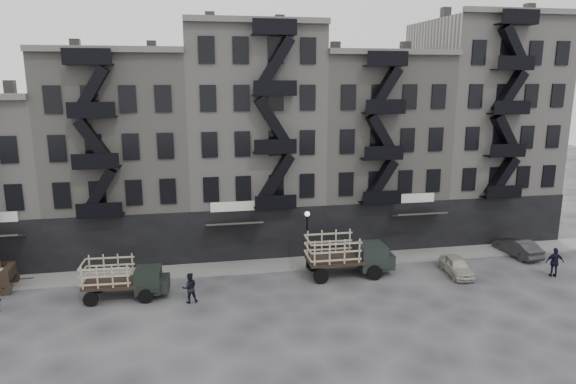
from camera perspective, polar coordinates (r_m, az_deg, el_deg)
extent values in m
plane|color=#38383A|center=(34.20, -1.90, -10.47)|extent=(140.00, 140.00, 0.00)
cube|color=slate|center=(37.61, -2.79, -8.14)|extent=(55.00, 2.50, 0.15)
cube|color=#4C4744|center=(43.02, -28.44, 10.08)|extent=(0.70, 0.70, 1.20)
cube|color=gray|center=(41.84, -17.86, 3.92)|extent=(10.00, 10.00, 15.00)
cube|color=black|center=(38.26, -18.17, -5.37)|extent=(10.00, 0.35, 4.00)
cube|color=#595651|center=(36.35, -19.69, 14.75)|extent=(10.00, 0.50, 0.40)
cube|color=#4C4744|center=(41.95, -22.84, 14.69)|extent=(0.70, 0.70, 1.20)
cube|color=#4C4744|center=(41.22, -15.08, 15.28)|extent=(0.70, 0.70, 1.20)
cube|color=gray|center=(41.64, -4.12, 5.85)|extent=(10.00, 10.00, 17.00)
cube|color=black|center=(38.20, -3.09, -4.76)|extent=(10.00, 0.35, 4.00)
cube|color=#595651|center=(36.43, -3.35, 18.59)|extent=(10.00, 0.50, 0.40)
cube|color=#4C4744|center=(41.32, -8.69, 18.33)|extent=(0.70, 0.70, 1.20)
cube|color=#4C4744|center=(41.91, -0.75, 18.39)|extent=(0.70, 0.70, 1.20)
cube|color=gray|center=(44.05, 8.98, 4.79)|extent=(10.00, 10.00, 15.00)
cube|color=black|center=(40.67, 11.04, -3.89)|extent=(10.00, 0.35, 4.00)
cube|color=#595651|center=(38.87, 12.00, 15.02)|extent=(10.00, 0.50, 0.40)
cube|color=#4C4744|center=(42.77, 5.43, 15.54)|extent=(0.70, 0.70, 1.20)
cube|color=#4C4744|center=(44.60, 12.49, 15.19)|extent=(0.70, 0.70, 1.20)
cube|color=gray|center=(48.16, 20.40, 6.62)|extent=(10.00, 10.00, 18.00)
cube|color=black|center=(45.26, 22.91, -2.97)|extent=(10.00, 0.35, 4.00)
cube|color=#595651|center=(43.88, 24.97, 17.80)|extent=(10.00, 0.50, 0.40)
cube|color=#4C4744|center=(46.76, 18.03, 18.44)|extent=(0.70, 0.70, 1.20)
cube|color=#4C4744|center=(49.55, 23.90, 17.64)|extent=(0.70, 0.70, 1.20)
cylinder|color=black|center=(36.41, 2.13, -5.64)|extent=(0.14, 0.14, 4.00)
sphere|color=silver|center=(35.80, 2.16, -2.45)|extent=(0.36, 0.36, 0.36)
cylinder|color=black|center=(37.27, -29.04, -9.32)|extent=(0.99, 0.14, 0.99)
cylinder|color=black|center=(38.89, -28.34, -8.35)|extent=(0.99, 0.14, 0.99)
cube|color=black|center=(37.78, -28.54, -7.74)|extent=(0.52, 1.46, 0.72)
cube|color=black|center=(33.90, -19.02, -9.55)|extent=(3.38, 2.09, 0.17)
cube|color=black|center=(33.50, -15.25, -9.38)|extent=(1.63, 1.81, 1.45)
cube|color=black|center=(33.51, -13.72, -9.83)|extent=(0.84, 1.49, 0.87)
cylinder|color=black|center=(32.89, -15.55, -11.11)|extent=(0.88, 0.25, 0.87)
cylinder|color=black|center=(34.65, -15.15, -9.83)|extent=(0.88, 0.25, 0.87)
cylinder|color=black|center=(33.48, -21.08, -11.08)|extent=(0.88, 0.25, 0.87)
cylinder|color=black|center=(35.21, -20.38, -9.83)|extent=(0.88, 0.25, 0.87)
cube|color=black|center=(35.60, 5.24, -7.51)|extent=(3.88, 2.32, 0.20)
cube|color=black|center=(36.29, 9.24, -7.03)|extent=(1.84, 2.06, 1.69)
cube|color=black|center=(36.74, 10.74, -7.41)|extent=(0.93, 1.71, 1.02)
cylinder|color=black|center=(35.53, 9.61, -8.85)|extent=(1.02, 0.27, 1.02)
cylinder|color=black|center=(37.53, 8.48, -7.62)|extent=(1.02, 0.27, 1.02)
cylinder|color=black|center=(34.53, 3.69, -9.34)|extent=(1.02, 0.27, 1.02)
cylinder|color=black|center=(36.58, 2.86, -8.03)|extent=(1.02, 0.27, 1.02)
imported|color=#B0AA9E|center=(37.76, 18.25, -7.83)|extent=(1.84, 3.77, 1.24)
imported|color=#232326|center=(43.23, 24.15, -5.62)|extent=(1.85, 4.29, 1.37)
imported|color=black|center=(32.18, -10.87, -10.41)|extent=(1.01, 0.84, 1.89)
imported|color=black|center=(39.86, 27.52, -6.94)|extent=(1.29, 0.77, 2.06)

